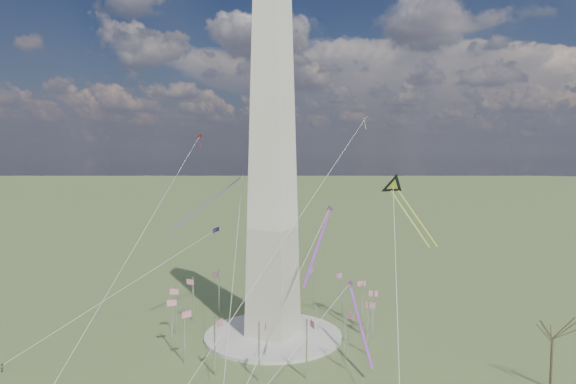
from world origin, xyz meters
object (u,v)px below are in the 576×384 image
at_px(person_west, 2,368).
at_px(washington_monument, 273,154).
at_px(tree_near, 552,336).
at_px(kite_delta_black, 395,189).

bearing_deg(person_west, washington_monument, -88.82).
relative_size(washington_monument, person_west, 53.57).
height_order(washington_monument, tree_near, washington_monument).
relative_size(tree_near, kite_delta_black, 0.90).
xyz_separation_m(tree_near, kite_delta_black, (-35.91, 10.46, 28.15)).
relative_size(person_west, kite_delta_black, 0.11).
distance_m(tree_near, kite_delta_black, 46.81).
xyz_separation_m(washington_monument, kite_delta_black, (28.93, 10.96, -8.84)).
height_order(washington_monument, kite_delta_black, washington_monument).
height_order(tree_near, person_west, tree_near).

